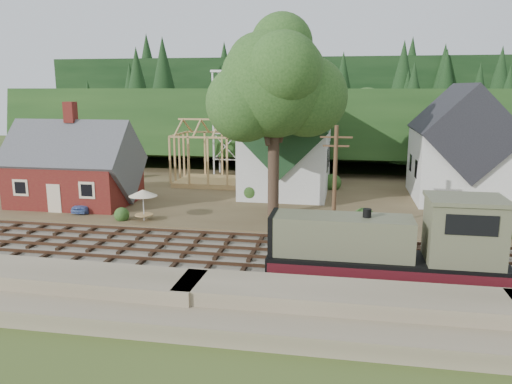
% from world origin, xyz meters
% --- Properties ---
extents(ground, '(140.00, 140.00, 0.00)m').
position_xyz_m(ground, '(0.00, 0.00, 0.00)').
color(ground, '#384C1E').
rests_on(ground, ground).
extents(embankment, '(64.00, 5.00, 1.60)m').
position_xyz_m(embankment, '(0.00, -8.50, 0.00)').
color(embankment, '#7F7259').
rests_on(embankment, ground).
extents(railroad_bed, '(64.00, 11.00, 0.16)m').
position_xyz_m(railroad_bed, '(0.00, 0.00, 0.08)').
color(railroad_bed, '#726B5B').
rests_on(railroad_bed, ground).
extents(village_flat, '(64.00, 26.00, 0.30)m').
position_xyz_m(village_flat, '(0.00, 18.00, 0.15)').
color(village_flat, brown).
rests_on(village_flat, ground).
extents(hillside, '(70.00, 28.96, 12.74)m').
position_xyz_m(hillside, '(0.00, 42.00, 0.00)').
color(hillside, '#1E3F19').
rests_on(hillside, ground).
extents(ridge, '(80.00, 20.00, 12.00)m').
position_xyz_m(ridge, '(0.00, 58.00, 0.00)').
color(ridge, black).
rests_on(ridge, ground).
extents(depot, '(10.80, 7.41, 9.00)m').
position_xyz_m(depot, '(-16.00, 11.00, 3.21)').
color(depot, maroon).
rests_on(depot, village_flat).
extents(church, '(8.40, 15.17, 13.00)m').
position_xyz_m(church, '(2.00, 19.68, 5.18)').
color(church, silver).
rests_on(church, village_flat).
extents(farmhouse, '(8.40, 10.80, 10.60)m').
position_xyz_m(farmhouse, '(18.00, 19.00, 4.87)').
color(farmhouse, silver).
rests_on(farmhouse, village_flat).
extents(timber_frame, '(8.20, 6.20, 6.99)m').
position_xyz_m(timber_frame, '(-6.00, 22.00, 3.27)').
color(timber_frame, tan).
rests_on(timber_frame, village_flat).
extents(lattice_tower, '(3.20, 3.20, 12.12)m').
position_xyz_m(lattice_tower, '(-6.00, 28.00, 10.03)').
color(lattice_tower, silver).
rests_on(lattice_tower, village_flat).
extents(big_tree, '(10.90, 8.40, 14.70)m').
position_xyz_m(big_tree, '(2.17, 10.08, 10.22)').
color(big_tree, '#38281E').
rests_on(big_tree, village_flat).
extents(telegraph_pole_near, '(2.20, 0.28, 8.00)m').
position_xyz_m(telegraph_pole_near, '(7.00, 5.20, 4.25)').
color(telegraph_pole_near, '#4C331E').
rests_on(telegraph_pole_near, ground).
extents(locomotive, '(12.28, 3.07, 4.91)m').
position_xyz_m(locomotive, '(10.39, -3.00, 2.16)').
color(locomotive, black).
rests_on(locomotive, railroad_bed).
extents(car_blue, '(1.46, 3.47, 1.17)m').
position_xyz_m(car_blue, '(-13.68, 8.53, 0.89)').
color(car_blue, '#6082CE').
rests_on(car_blue, village_flat).
extents(car_green, '(3.35, 1.57, 1.06)m').
position_xyz_m(car_green, '(-18.20, 9.96, 0.83)').
color(car_green, '#83A371').
rests_on(car_green, village_flat).
extents(car_red, '(4.60, 2.96, 1.18)m').
position_xyz_m(car_red, '(23.06, 20.08, 0.89)').
color(car_red, red).
rests_on(car_red, village_flat).
extents(patio_set, '(2.21, 2.21, 2.46)m').
position_xyz_m(patio_set, '(-7.71, 6.45, 2.39)').
color(patio_set, silver).
rests_on(patio_set, village_flat).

